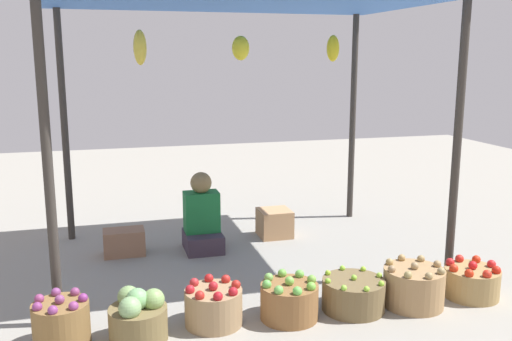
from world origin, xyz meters
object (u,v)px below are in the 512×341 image
object	(u,v)px
basket_red_apples	(214,306)
wooden_crate_near_vendor	(275,223)
basket_limes	(353,294)
basket_purple_onions	(61,323)
basket_green_apples	(289,300)
basket_potatoes	(414,286)
basket_red_tomatoes	(472,281)
basket_cabbages	(138,317)
vendor_person	(202,220)
wooden_crate_stacked_rear	(124,242)

from	to	relation	value
basket_red_apples	wooden_crate_near_vendor	distance (m)	2.08
basket_limes	basket_purple_onions	bearing A→B (deg)	179.46
basket_purple_onions	basket_green_apples	world-z (taller)	basket_purple_onions
basket_green_apples	basket_potatoes	distance (m)	1.00
basket_limes	basket_red_tomatoes	world-z (taller)	basket_red_tomatoes
basket_red_apples	basket_red_tomatoes	size ratio (longest dim) A/B	0.96
basket_cabbages	basket_red_apples	distance (m)	0.54
basket_purple_onions	vendor_person	bearing A→B (deg)	53.02
wooden_crate_near_vendor	wooden_crate_stacked_rear	size ratio (longest dim) A/B	0.86
basket_purple_onions	basket_potatoes	size ratio (longest dim) A/B	0.80
basket_limes	basket_cabbages	bearing A→B (deg)	-178.64
basket_purple_onions	wooden_crate_near_vendor	distance (m)	2.76
basket_limes	wooden_crate_near_vendor	distance (m)	1.86
basket_green_apples	basket_red_tomatoes	distance (m)	1.53
vendor_person	basket_green_apples	xyz separation A→B (m)	(0.35, -1.67, -0.16)
basket_purple_onions	basket_green_apples	xyz separation A→B (m)	(1.58, -0.03, -0.02)
basket_purple_onions	wooden_crate_stacked_rear	bearing A→B (deg)	74.23
basket_purple_onions	wooden_crate_near_vendor	bearing A→B (deg)	41.93
basket_cabbages	basket_potatoes	size ratio (longest dim) A/B	0.85
vendor_person	basket_potatoes	world-z (taller)	vendor_person
basket_red_apples	basket_green_apples	distance (m)	0.56
basket_limes	basket_green_apples	bearing A→B (deg)	-179.24
wooden_crate_stacked_rear	basket_cabbages	bearing A→B (deg)	-89.34
basket_cabbages	basket_green_apples	xyz separation A→B (m)	(1.09, 0.03, -0.02)
basket_green_apples	wooden_crate_stacked_rear	size ratio (longest dim) A/B	1.09
basket_cabbages	basket_potatoes	bearing A→B (deg)	-0.36
basket_purple_onions	basket_potatoes	bearing A→B (deg)	-1.58
basket_red_apples	wooden_crate_stacked_rear	world-z (taller)	basket_red_apples
vendor_person	basket_red_apples	distance (m)	1.63
basket_cabbages	basket_green_apples	distance (m)	1.09
vendor_person	basket_cabbages	xyz separation A→B (m)	(-0.74, -1.70, -0.14)
basket_red_apples	basket_red_tomatoes	xyz separation A→B (m)	(2.08, -0.08, -0.01)
basket_limes	basket_red_apples	bearing A→B (deg)	177.39
basket_cabbages	basket_red_apples	xyz separation A→B (m)	(0.53, 0.09, -0.02)
basket_limes	basket_red_tomatoes	xyz separation A→B (m)	(1.02, -0.03, 0.00)
basket_green_apples	wooden_crate_stacked_rear	bearing A→B (deg)	122.92
basket_purple_onions	basket_red_tomatoes	xyz separation A→B (m)	(3.11, -0.05, -0.03)
basket_potatoes	wooden_crate_near_vendor	world-z (taller)	basket_potatoes
basket_limes	wooden_crate_near_vendor	bearing A→B (deg)	91.40
basket_red_apples	wooden_crate_near_vendor	bearing A→B (deg)	60.61
vendor_person	basket_red_tomatoes	bearing A→B (deg)	-41.99
basket_red_apples	basket_potatoes	world-z (taller)	basket_potatoes
vendor_person	basket_green_apples	size ratio (longest dim) A/B	1.84
basket_red_tomatoes	basket_cabbages	bearing A→B (deg)	-179.81
basket_limes	basket_red_tomatoes	size ratio (longest dim) A/B	1.10
basket_purple_onions	basket_cabbages	bearing A→B (deg)	-6.65
basket_green_apples	basket_limes	world-z (taller)	basket_green_apples
basket_purple_onions	basket_red_tomatoes	world-z (taller)	basket_purple_onions
basket_red_tomatoes	basket_red_apples	bearing A→B (deg)	177.86
basket_limes	wooden_crate_near_vendor	world-z (taller)	wooden_crate_near_vendor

